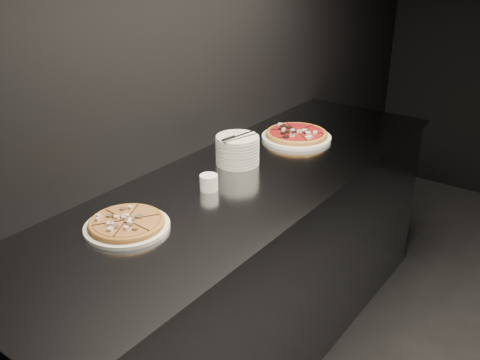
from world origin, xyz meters
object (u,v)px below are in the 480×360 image
Objects in this scene: counter at (248,267)px; pizza_tomato at (296,135)px; plate_stack at (237,150)px; cutlery at (237,137)px; ramekin at (209,182)px; pizza_mushroom at (127,224)px.

pizza_tomato is (-0.07, 0.52, 0.48)m from counter.
plate_stack is (-0.05, -0.43, 0.04)m from pizza_tomato.
cutlery is (-0.04, -0.44, 0.11)m from pizza_tomato.
plate_stack is at bearing 103.94° from ramekin.
plate_stack reaches higher than pizza_tomato.
counter is 6.03× the size of pizza_tomato.
ramekin reaches higher than counter.
cutlery reaches higher than plate_stack.
counter is 0.71m from pizza_tomato.
pizza_mushroom is at bearing -97.90° from counter.
pizza_mushroom is at bearing -78.78° from cutlery.
ramekin is at bearing -68.30° from cutlery.
ramekin is (0.02, -0.72, 0.01)m from pizza_tomato.
counter is 12.76× the size of plate_stack.
counter is 0.61m from cutlery.
ramekin is at bearing -88.39° from pizza_tomato.
counter is at bearing 82.10° from pizza_mushroom.
ramekin is at bearing 85.53° from pizza_mushroom.
pizza_tomato is 0.44m from plate_stack.
plate_stack is at bearing 93.24° from pizza_mushroom.
ramekin is (0.07, -0.29, -0.03)m from plate_stack.
pizza_tomato is 0.46m from cutlery.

